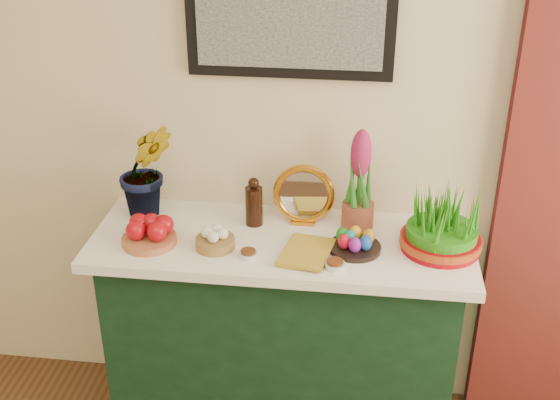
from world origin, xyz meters
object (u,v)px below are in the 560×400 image
at_px(mirror, 304,195).
at_px(book, 284,248).
at_px(sideboard, 282,338).
at_px(wheatgrass_sabzeh, 443,223).
at_px(hyacinth_green, 145,155).

bearing_deg(mirror, book, -101.36).
height_order(mirror, book, mirror).
relative_size(sideboard, mirror, 5.51).
relative_size(sideboard, book, 5.96).
distance_m(sideboard, wheatgrass_sabzeh, 0.81).
bearing_deg(sideboard, mirror, 62.85).
bearing_deg(book, mirror, 88.93).
relative_size(sideboard, hyacinth_green, 2.58).
distance_m(mirror, wheatgrass_sabzeh, 0.52).
xyz_separation_m(mirror, wheatgrass_sabzeh, (0.50, -0.14, -0.01)).
xyz_separation_m(hyacinth_green, mirror, (0.60, 0.02, -0.14)).
bearing_deg(wheatgrass_sabzeh, book, -170.70).
height_order(sideboard, book, book).
xyz_separation_m(sideboard, hyacinth_green, (-0.53, 0.11, 0.72)).
distance_m(mirror, book, 0.26).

